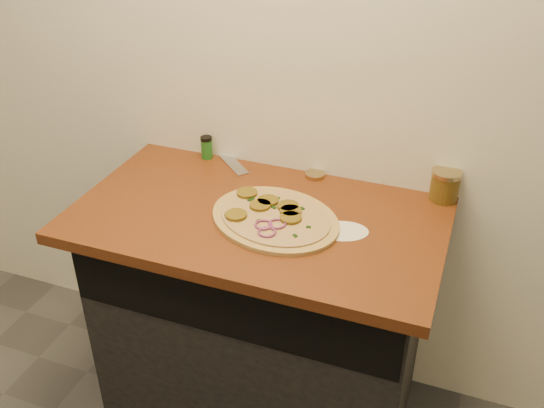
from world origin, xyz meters
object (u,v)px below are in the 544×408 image
at_px(chefs_knife, 222,151).
at_px(spice_shaker, 207,147).
at_px(salsa_jar, 445,185).
at_px(pizza, 274,217).

distance_m(chefs_knife, spice_shaker, 0.08).
bearing_deg(spice_shaker, salsa_jar, 0.00).
xyz_separation_m(pizza, chefs_knife, (-0.36, 0.38, -0.00)).
bearing_deg(chefs_knife, spice_shaker, -119.78).
relative_size(pizza, spice_shaker, 6.40).
height_order(pizza, chefs_knife, pizza).
relative_size(pizza, salsa_jar, 5.20).
distance_m(salsa_jar, spice_shaker, 0.88).
xyz_separation_m(chefs_knife, salsa_jar, (0.84, -0.06, 0.05)).
bearing_deg(salsa_jar, pizza, -146.60).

